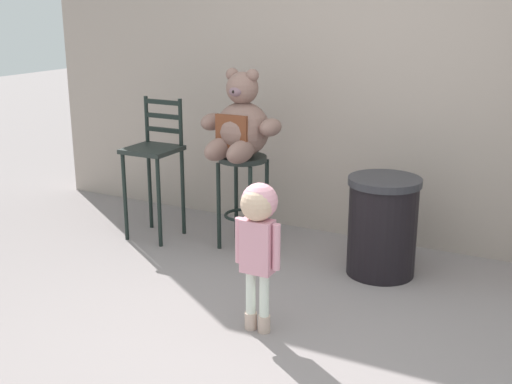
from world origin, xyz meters
name	(u,v)px	position (x,y,z in m)	size (l,w,h in m)	color
ground_plane	(250,354)	(0.00, 0.00, 0.00)	(24.00, 24.00, 0.00)	gray
building_wall	(385,31)	(0.00, 2.19, 1.63)	(6.19, 0.30, 3.26)	#A6968A
bar_stool_with_teddy	(243,183)	(-0.82, 1.43, 0.51)	(0.37, 0.37, 0.72)	#212825
teddy_bear	(240,126)	(-0.82, 1.40, 0.96)	(0.64, 0.57, 0.66)	#816157
child_walking	(258,226)	(-0.09, 0.27, 0.64)	(0.28, 0.22, 0.89)	#C5A998
trash_bin	(382,226)	(0.29, 1.41, 0.35)	(0.50, 0.50, 0.70)	black
bar_chair_empty	(155,158)	(-1.56, 1.32, 0.65)	(0.39, 0.39, 1.12)	#212825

